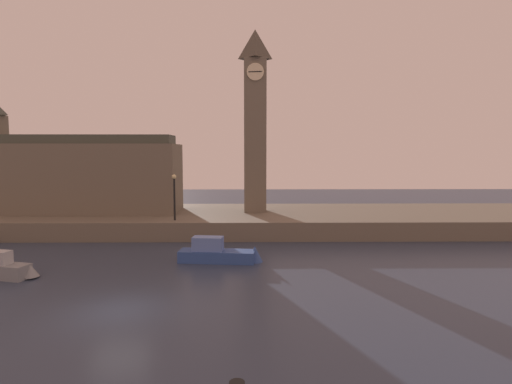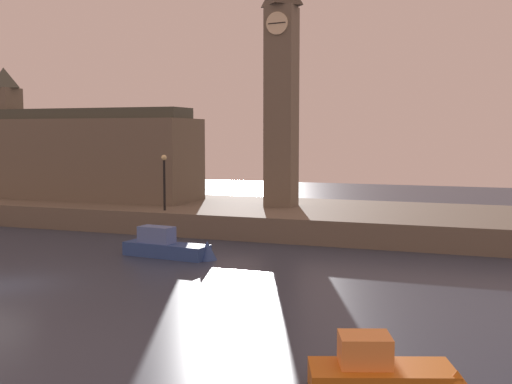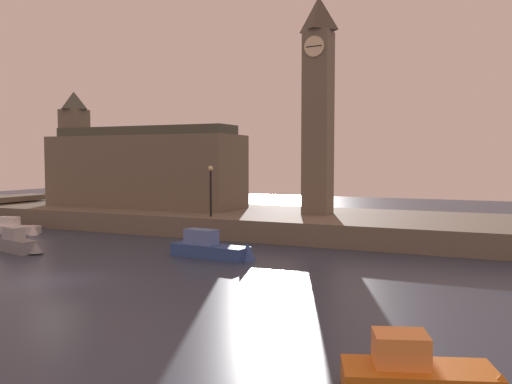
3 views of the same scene
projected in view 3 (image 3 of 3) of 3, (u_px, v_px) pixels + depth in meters
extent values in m
plane|color=#2D384C|center=(56.00, 281.00, 25.49)|extent=(120.00, 120.00, 0.00)
cube|color=#6B6051|center=(243.00, 220.00, 43.63)|extent=(70.00, 12.00, 1.50)
cube|color=#6B6051|center=(318.00, 124.00, 40.90)|extent=(1.96, 1.96, 13.57)
cylinder|color=beige|center=(314.00, 46.00, 39.61)|extent=(1.49, 0.12, 1.49)
cube|color=black|center=(314.00, 46.00, 39.55)|extent=(1.19, 0.04, 0.10)
pyramid|color=#4A4339|center=(319.00, 14.00, 40.40)|extent=(2.15, 2.15, 2.55)
cube|color=#6B6051|center=(144.00, 171.00, 47.53)|extent=(17.52, 5.41, 6.10)
cube|color=#6B6051|center=(75.00, 157.00, 50.63)|extent=(2.03, 2.03, 8.66)
pyramid|color=#474C42|center=(74.00, 101.00, 50.31)|extent=(2.23, 2.23, 1.65)
cube|color=#42473D|center=(144.00, 131.00, 47.31)|extent=(16.64, 3.25, 0.80)
cylinder|color=black|center=(211.00, 194.00, 39.38)|extent=(0.16, 0.16, 3.29)
sphere|color=#F2E099|center=(211.00, 168.00, 39.27)|extent=(0.36, 0.36, 0.36)
cube|color=silver|center=(14.00, 230.00, 41.37)|extent=(4.13, 1.87, 0.60)
cube|color=white|center=(9.00, 221.00, 41.53)|extent=(1.58, 1.01, 0.65)
cone|color=silver|center=(34.00, 231.00, 40.55)|extent=(1.08, 1.08, 1.00)
cube|color=gray|center=(18.00, 246.00, 33.09)|extent=(2.97, 1.74, 0.79)
cube|color=#A8ADB2|center=(14.00, 233.00, 33.18)|extent=(1.56, 1.08, 0.74)
cone|color=gray|center=(35.00, 247.00, 32.51)|extent=(1.17, 1.17, 0.70)
cube|color=orange|center=(419.00, 381.00, 13.20)|extent=(3.94, 2.63, 0.68)
cube|color=#FF9947|center=(401.00, 349.00, 13.34)|extent=(1.57, 1.42, 0.78)
cube|color=#2D4C93|center=(210.00, 251.00, 31.44)|extent=(4.88, 1.86, 0.72)
cube|color=#5B7AC1|center=(201.00, 237.00, 31.62)|extent=(1.98, 1.14, 0.88)
cone|color=#2D4C93|center=(247.00, 254.00, 30.45)|extent=(1.34, 1.34, 1.19)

